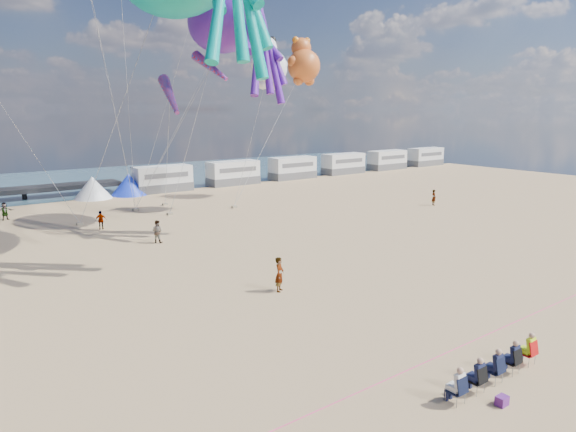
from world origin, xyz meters
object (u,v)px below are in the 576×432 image
(motorhome_1, at_px, (233,173))
(motorhome_4, at_px, (387,160))
(motorhome_3, at_px, (343,164))
(sandbag_a, at_px, (80,224))
(cooler_purple, at_px, (502,401))
(sandbag_c, at_px, (234,207))
(motorhome_2, at_px, (293,168))
(kite_octopus_purple, at_px, (222,21))
(motorhome_0, at_px, (163,179))
(kite_panda, at_px, (269,68))
(sandbag_b, at_px, (170,214))
(motorhome_5, at_px, (425,157))
(windsock_right, at_px, (211,67))
(standing_person, at_px, (280,274))
(sandbag_e, at_px, (135,210))
(tent_blue, at_px, (129,184))
(tent_white, at_px, (92,188))
(spectator_row, at_px, (494,365))
(sandbag_d, at_px, (165,204))
(beachgoer_5, at_px, (434,197))
(beachgoer_1, at_px, (157,231))
(beachgoer_4, at_px, (5,211))
(beachgoer_3, at_px, (101,220))
(windsock_mid, at_px, (170,95))
(kite_teddy_orange, at_px, (304,66))

(motorhome_1, bearing_deg, motorhome_4, 0.00)
(motorhome_3, distance_m, sandbag_a, 43.17)
(cooler_purple, relative_size, sandbag_c, 0.80)
(motorhome_2, height_order, kite_octopus_purple, kite_octopus_purple)
(motorhome_1, bearing_deg, motorhome_0, 180.00)
(kite_panda, bearing_deg, sandbag_b, 172.32)
(motorhome_3, relative_size, sandbag_b, 13.20)
(kite_octopus_purple, bearing_deg, motorhome_5, 21.74)
(motorhome_4, distance_m, windsock_right, 45.01)
(standing_person, height_order, sandbag_e, standing_person)
(tent_blue, bearing_deg, sandbag_a, -124.82)
(sandbag_a, bearing_deg, sandbag_c, -4.47)
(tent_white, distance_m, spectator_row, 47.33)
(motorhome_4, xyz_separation_m, sandbag_d, (-41.42, -8.42, -1.39))
(motorhome_1, xyz_separation_m, sandbag_e, (-16.32, -9.35, -1.39))
(sandbag_e, relative_size, windsock_right, 0.11)
(motorhome_5, height_order, beachgoer_5, motorhome_5)
(spectator_row, distance_m, beachgoer_1, 25.50)
(beachgoer_1, bearing_deg, spectator_row, 143.93)
(motorhome_5, bearing_deg, beachgoer_4, -174.16)
(motorhome_2, xyz_separation_m, sandbag_d, (-22.42, -8.42, -1.39))
(motorhome_0, relative_size, windsock_right, 1.45)
(spectator_row, relative_size, windsock_right, 1.34)
(standing_person, relative_size, sandbag_e, 3.71)
(beachgoer_1, relative_size, beachgoer_5, 1.05)
(cooler_purple, xyz_separation_m, beachgoer_3, (-2.67, 33.04, 0.60))
(windsock_mid, bearing_deg, motorhome_1, 60.81)
(motorhome_5, bearing_deg, motorhome_2, 180.00)
(sandbag_e, bearing_deg, motorhome_4, 11.78)
(sandbag_d, bearing_deg, sandbag_e, -164.65)
(motorhome_5, height_order, sandbag_d, motorhome_5)
(sandbag_a, height_order, kite_teddy_orange, kite_teddy_orange)
(motorhome_4, height_order, sandbag_b, motorhome_4)
(sandbag_d, distance_m, kite_octopus_purple, 18.99)
(tent_white, xyz_separation_m, windsock_mid, (2.44, -15.58, 9.36))
(sandbag_d, height_order, windsock_right, windsock_right)
(beachgoer_5, distance_m, sandbag_d, 26.92)
(beachgoer_3, relative_size, sandbag_e, 3.03)
(kite_panda, distance_m, windsock_mid, 9.94)
(sandbag_c, bearing_deg, tent_blue, 111.67)
(sandbag_b, bearing_deg, sandbag_e, 114.99)
(sandbag_b, xyz_separation_m, kite_teddy_orange, (16.33, 1.08, 13.82))
(sandbag_a, bearing_deg, motorhome_4, 13.94)
(sandbag_d, xyz_separation_m, windsock_right, (1.17, -8.20, 12.79))
(tent_white, distance_m, kite_panda, 23.42)
(standing_person, relative_size, windsock_mid, 0.28)
(tent_white, xyz_separation_m, sandbag_d, (4.58, -8.42, -1.09))
(beachgoer_4, relative_size, sandbag_d, 3.07)
(motorhome_3, height_order, standing_person, motorhome_3)
(sandbag_e, bearing_deg, beachgoer_1, -103.59)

